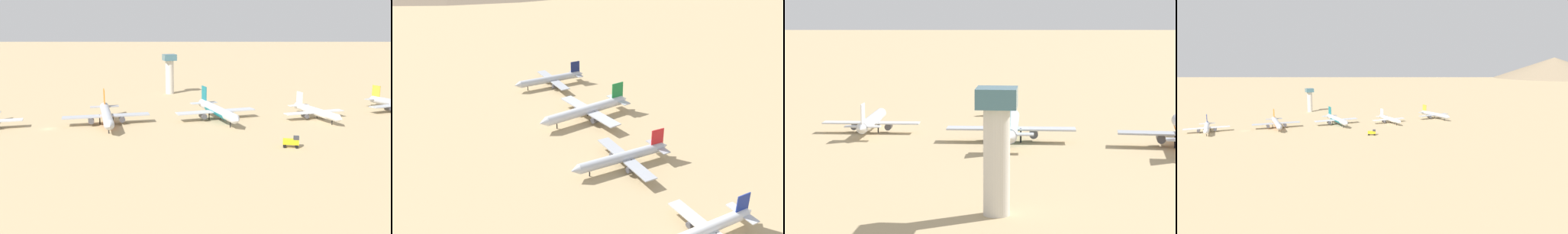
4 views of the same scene
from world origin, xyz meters
The scene contains 4 objects.
parked_jet_5 centered at (5.03, 68.61, 4.15)m, with size 43.15×34.98×12.46m.
parked_jet_6 centered at (16.17, 109.71, 3.33)m, with size 34.72×28.17×10.02m.
service_truck centered at (52.00, 77.60, 2.08)m, with size 4.75×5.70×3.90m.
control_tower centered at (-70.99, 67.44, 13.12)m, with size 7.20×7.20×23.06m.
Camera 3 is at (-211.01, 58.01, 38.53)m, focal length 73.88 mm.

